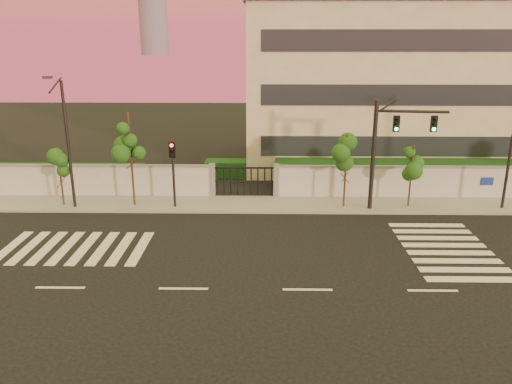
% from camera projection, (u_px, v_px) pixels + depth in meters
% --- Properties ---
extents(ground, '(120.00, 120.00, 0.00)m').
position_uv_depth(ground, '(308.00, 290.00, 20.00)').
color(ground, black).
rests_on(ground, ground).
extents(sidewalk, '(60.00, 3.00, 0.15)m').
position_uv_depth(sidewalk, '(293.00, 204.00, 30.00)').
color(sidewalk, gray).
rests_on(sidewalk, ground).
extents(perimeter_wall, '(60.00, 0.36, 2.20)m').
position_uv_depth(perimeter_wall, '(294.00, 182.00, 31.14)').
color(perimeter_wall, '#ABADB2').
rests_on(perimeter_wall, ground).
extents(hedge_row, '(41.00, 4.25, 1.80)m').
position_uv_depth(hedge_row, '(307.00, 174.00, 33.81)').
color(hedge_row, '#13330F').
rests_on(hedge_row, ground).
extents(institutional_building, '(24.40, 12.40, 12.25)m').
position_uv_depth(institutional_building, '(402.00, 85.00, 39.03)').
color(institutional_building, '#B8B19C').
rests_on(institutional_building, ground).
extents(road_markings, '(57.00, 7.62, 0.02)m').
position_uv_depth(road_markings, '(268.00, 251.00, 23.61)').
color(road_markings, silver).
rests_on(road_markings, ground).
extents(street_tree_b, '(1.36, 1.09, 3.64)m').
position_uv_depth(street_tree_b, '(60.00, 163.00, 29.02)').
color(street_tree_b, '#382314').
rests_on(street_tree_b, ground).
extents(street_tree_c, '(1.54, 1.22, 5.67)m').
position_uv_depth(street_tree_c, '(130.00, 138.00, 28.53)').
color(street_tree_c, '#382314').
rests_on(street_tree_c, ground).
extents(street_tree_d, '(1.42, 1.13, 4.42)m').
position_uv_depth(street_tree_d, '(347.00, 155.00, 28.58)').
color(street_tree_d, '#382314').
rests_on(street_tree_d, ground).
extents(street_tree_e, '(1.31, 1.05, 3.78)m').
position_uv_depth(street_tree_e, '(412.00, 162.00, 28.80)').
color(street_tree_e, '#382314').
rests_on(street_tree_e, ground).
extents(traffic_signal_main, '(4.05, 0.61, 6.42)m').
position_uv_depth(traffic_signal_main, '(389.00, 143.00, 27.94)').
color(traffic_signal_main, black).
rests_on(traffic_signal_main, ground).
extents(traffic_signal_secondary, '(0.32, 0.32, 4.11)m').
position_uv_depth(traffic_signal_secondary, '(173.00, 166.00, 28.71)').
color(traffic_signal_secondary, black).
rests_on(traffic_signal_secondary, ground).
extents(streetlight_west, '(0.47, 1.88, 7.80)m').
position_uv_depth(streetlight_west, '(66.00, 139.00, 28.05)').
color(streetlight_west, black).
rests_on(streetlight_west, ground).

